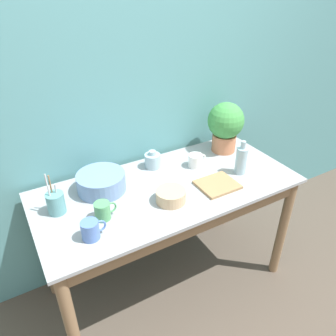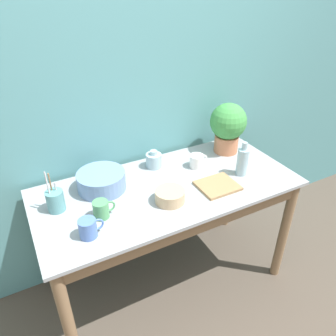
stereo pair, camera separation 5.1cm
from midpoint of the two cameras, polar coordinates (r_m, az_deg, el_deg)
ground_plane at (r=2.23m, az=4.16°, el=-24.74°), size 12.00×12.00×0.00m
wall_back at (r=2.01m, az=-6.61°, el=12.35°), size 6.00×0.05×2.40m
counter_table at (r=1.93m, az=-0.35°, el=-6.98°), size 1.50×0.69×0.79m
potted_plant at (r=2.18m, az=9.31°, el=7.46°), size 0.24×0.24×0.34m
bowl_wash_large at (r=1.85m, az=-12.32°, el=-2.43°), size 0.27×0.27×0.10m
bottle_tall at (r=1.98m, az=11.91°, el=1.37°), size 0.07×0.07×0.21m
bottle_short at (r=2.02m, az=-3.43°, el=1.33°), size 0.10×0.10×0.11m
mug_blue at (r=1.56m, az=-14.23°, el=-10.42°), size 0.12×0.08×0.09m
mug_white at (r=2.04m, az=4.14°, el=1.31°), size 0.12×0.09×0.08m
mug_green at (r=1.65m, az=-12.13°, el=-7.29°), size 0.11×0.08×0.09m
bowl_small_tan at (r=1.73m, az=-0.36°, el=-4.89°), size 0.16×0.16×0.07m
utensil_cup at (r=1.75m, az=-19.76°, el=-5.74°), size 0.09×0.09×0.23m
tray_board at (r=1.88m, az=7.81°, el=-2.90°), size 0.22×0.19×0.02m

